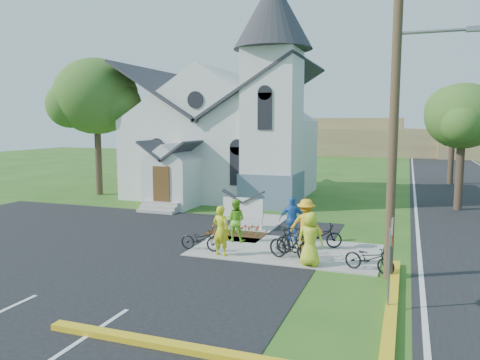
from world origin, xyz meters
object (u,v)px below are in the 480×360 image
at_px(cyclist_1, 235,220).
at_px(bike_4, 369,258).
at_px(church_sign, 243,208).
at_px(utility_pole, 397,105).
at_px(cyclist_0, 221,231).
at_px(bike_1, 295,242).
at_px(cyclist_3, 306,224).
at_px(bike_2, 319,236).
at_px(bike_0, 201,239).
at_px(cyclist_2, 292,219).
at_px(cyclist_4, 310,239).
at_px(bike_3, 292,245).
at_px(stop_sign, 391,244).

xyz_separation_m(cyclist_1, bike_4, (5.49, -2.28, -0.42)).
relative_size(church_sign, utility_pole, 0.22).
distance_m(cyclist_0, bike_1, 2.72).
bearing_deg(cyclist_3, cyclist_0, 37.29).
height_order(bike_1, bike_2, bike_1).
distance_m(utility_pole, bike_2, 6.19).
xyz_separation_m(bike_0, cyclist_2, (2.98, 2.47, 0.49)).
bearing_deg(bike_2, bike_0, 92.38).
height_order(cyclist_0, bike_4, cyclist_0).
bearing_deg(cyclist_4, church_sign, -43.82).
height_order(bike_0, bike_4, bike_4).
height_order(cyclist_0, cyclist_4, cyclist_4).
bearing_deg(bike_1, church_sign, 66.44).
relative_size(utility_pole, bike_4, 5.92).
relative_size(utility_pole, bike_3, 5.49).
height_order(bike_2, bike_4, bike_2).
distance_m(bike_0, cyclist_1, 1.97).
distance_m(bike_2, cyclist_3, 0.73).
bearing_deg(bike_1, cyclist_3, 15.33).
relative_size(cyclist_1, cyclist_2, 0.95).
relative_size(utility_pole, bike_0, 6.16).
distance_m(bike_0, cyclist_4, 4.36).
height_order(cyclist_2, bike_4, cyclist_2).
xyz_separation_m(cyclist_1, cyclist_3, (2.98, -0.25, 0.10)).
distance_m(cyclist_0, bike_0, 1.16).
relative_size(cyclist_2, bike_4, 1.08).
height_order(cyclist_1, bike_4, cyclist_1).
height_order(utility_pole, bike_1, utility_pole).
xyz_separation_m(stop_sign, bike_4, (-0.73, 3.00, -1.29)).
xyz_separation_m(bike_1, cyclist_2, (-0.59, 2.07, 0.40)).
distance_m(bike_0, cyclist_3, 4.07).
height_order(stop_sign, bike_0, stop_sign).
distance_m(cyclist_2, bike_3, 2.63).
bearing_deg(cyclist_0, stop_sign, 162.08).
height_order(bike_1, cyclist_4, cyclist_4).
xyz_separation_m(cyclist_0, cyclist_1, (-0.23, 2.12, -0.05)).
bearing_deg(bike_1, bike_2, 1.20).
relative_size(cyclist_1, bike_3, 0.95).
height_order(stop_sign, cyclist_4, stop_sign).
bearing_deg(bike_4, bike_1, 90.06).
height_order(church_sign, cyclist_3, cyclist_3).
xyz_separation_m(cyclist_3, cyclist_4, (0.57, -2.02, -0.05)).
distance_m(church_sign, bike_3, 5.12).
distance_m(bike_0, cyclist_2, 3.90).
xyz_separation_m(utility_pole, bike_2, (-2.74, 2.65, -4.88)).
relative_size(cyclist_0, bike_2, 1.01).
bearing_deg(stop_sign, church_sign, 131.88).
height_order(cyclist_4, bike_4, cyclist_4).
relative_size(bike_0, cyclist_1, 0.93).
relative_size(utility_pole, bike_2, 5.50).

